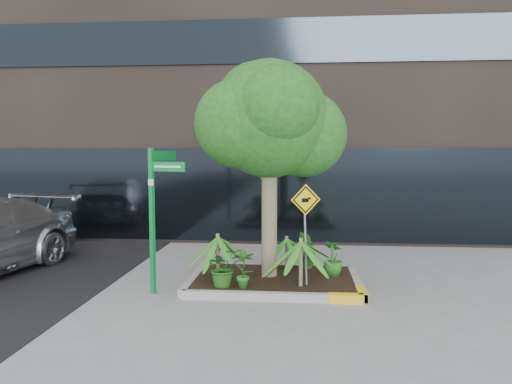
{
  "coord_description": "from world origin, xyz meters",
  "views": [
    {
      "loc": [
        0.69,
        -9.34,
        2.64
      ],
      "look_at": [
        -0.16,
        0.2,
        1.83
      ],
      "focal_mm": 35.0,
      "sensor_mm": 36.0,
      "label": 1
    }
  ],
  "objects": [
    {
      "name": "shrub_d",
      "position": [
        0.86,
        1.07,
        0.55
      ],
      "size": [
        0.5,
        0.5,
        0.79
      ],
      "primitive_type": "imported",
      "rotation": [
        0.0,
        0.0,
        4.89
      ],
      "color": "#23611C",
      "rests_on": "planter"
    },
    {
      "name": "ground",
      "position": [
        0.0,
        0.0,
        0.0
      ],
      "size": [
        80.0,
        80.0,
        0.0
      ],
      "primitive_type": "plane",
      "color": "gray",
      "rests_on": "ground"
    },
    {
      "name": "tree",
      "position": [
        0.09,
        0.43,
        3.24
      ],
      "size": [
        2.96,
        2.62,
        4.44
      ],
      "color": "gray",
      "rests_on": "ground"
    },
    {
      "name": "shrub_a",
      "position": [
        -0.7,
        -0.47,
        0.5
      ],
      "size": [
        0.89,
        0.89,
        0.71
      ],
      "primitive_type": "imported",
      "rotation": [
        0.0,
        0.0,
        0.64
      ],
      "color": "#1D5618",
      "rests_on": "planter"
    },
    {
      "name": "palm_front",
      "position": [
        0.71,
        -0.32,
        0.98
      ],
      "size": [
        1.0,
        1.0,
        1.11
      ],
      "color": "gray",
      "rests_on": "ground"
    },
    {
      "name": "planter",
      "position": [
        0.23,
        0.27,
        0.1
      ],
      "size": [
        3.35,
        2.36,
        0.15
      ],
      "color": "#9E9E99",
      "rests_on": "ground"
    },
    {
      "name": "street_sign_post",
      "position": [
        -1.93,
        -0.49,
        1.66
      ],
      "size": [
        0.74,
        0.97,
        2.68
      ],
      "rotation": [
        0.0,
        0.0,
        -0.38
      ],
      "color": "#0C8939",
      "rests_on": "ground"
    },
    {
      "name": "shrub_c",
      "position": [
        -0.31,
        -0.55,
        0.53
      ],
      "size": [
        0.41,
        0.41,
        0.75
      ],
      "primitive_type": "imported",
      "rotation": [
        0.0,
        0.0,
        3.1
      ],
      "color": "#296F22",
      "rests_on": "planter"
    },
    {
      "name": "cattle_sign",
      "position": [
        0.8,
        -0.17,
        1.41
      ],
      "size": [
        0.55,
        0.23,
        1.87
      ],
      "rotation": [
        0.0,
        0.0,
        0.34
      ],
      "color": "slate",
      "rests_on": "ground"
    },
    {
      "name": "building",
      "position": [
        0.5,
        8.5,
        7.5
      ],
      "size": [
        18.0,
        8.0,
        15.0
      ],
      "primitive_type": "cube",
      "color": "#2D2621",
      "rests_on": "ground"
    },
    {
      "name": "shrub_b",
      "position": [
        1.36,
        0.53,
        0.5
      ],
      "size": [
        0.54,
        0.54,
        0.69
      ],
      "primitive_type": "imported",
      "rotation": [
        0.0,
        0.0,
        2.52
      ],
      "color": "#267122",
      "rests_on": "planter"
    },
    {
      "name": "palm_back",
      "position": [
        0.42,
        0.98,
        0.8
      ],
      "size": [
        0.78,
        0.78,
        0.87
      ],
      "color": "gray",
      "rests_on": "ground"
    },
    {
      "name": "palm_left",
      "position": [
        -0.87,
        -0.02,
        0.99
      ],
      "size": [
        1.01,
        1.01,
        1.12
      ],
      "color": "gray",
      "rests_on": "ground"
    }
  ]
}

